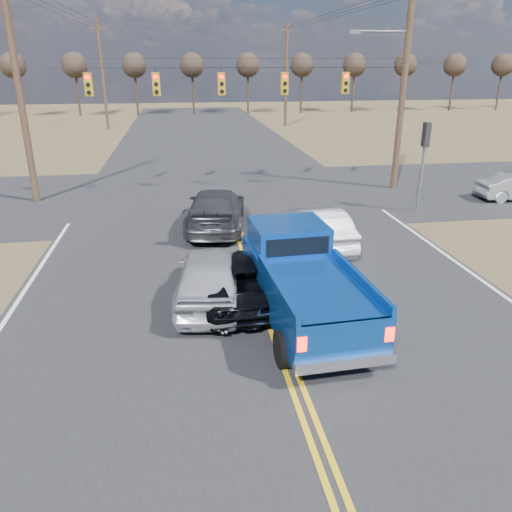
{
  "coord_description": "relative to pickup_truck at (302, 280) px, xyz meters",
  "views": [
    {
      "loc": [
        -2.12,
        -6.56,
        6.24
      ],
      "look_at": [
        -0.28,
        5.47,
        1.5
      ],
      "focal_mm": 35.0,
      "sensor_mm": 36.0,
      "label": 1
    }
  ],
  "objects": [
    {
      "name": "ground",
      "position": [
        -0.79,
        -4.74,
        -1.06
      ],
      "size": [
        160.0,
        160.0,
        0.0
      ],
      "primitive_type": "plane",
      "color": "brown",
      "rests_on": "ground"
    },
    {
      "name": "road_main",
      "position": [
        -0.79,
        5.26,
        -1.06
      ],
      "size": [
        14.0,
        120.0,
        0.02
      ],
      "primitive_type": "cube",
      "color": "#28282B",
      "rests_on": "ground"
    },
    {
      "name": "road_cross",
      "position": [
        -0.79,
        13.26,
        -1.06
      ],
      "size": [
        120.0,
        12.0,
        0.02
      ],
      "primitive_type": "cube",
      "color": "#28282B",
      "rests_on": "ground"
    },
    {
      "name": "signal_gantry",
      "position": [
        -0.29,
        13.04,
        4.0
      ],
      "size": [
        19.6,
        4.83,
        10.0
      ],
      "color": "#473323",
      "rests_on": "ground"
    },
    {
      "name": "utility_poles",
      "position": [
        -0.79,
        12.26,
        4.17
      ],
      "size": [
        19.6,
        58.32,
        10.0
      ],
      "color": "#473323",
      "rests_on": "ground"
    },
    {
      "name": "treeline",
      "position": [
        -0.79,
        22.22,
        4.64
      ],
      "size": [
        87.0,
        117.8,
        7.4
      ],
      "color": "#33261C",
      "rests_on": "ground"
    },
    {
      "name": "pickup_truck",
      "position": [
        0.0,
        0.0,
        0.0
      ],
      "size": [
        2.59,
        5.93,
        2.18
      ],
      "rotation": [
        0.0,
        0.0,
        0.06
      ],
      "color": "black",
      "rests_on": "ground"
    },
    {
      "name": "silver_suv",
      "position": [
        -2.25,
        1.32,
        -0.29
      ],
      "size": [
        2.36,
        4.69,
        1.53
      ],
      "primitive_type": "imported",
      "rotation": [
        0.0,
        0.0,
        3.02
      ],
      "color": "#B1B2B9",
      "rests_on": "ground"
    },
    {
      "name": "black_suv",
      "position": [
        -1.59,
        1.33,
        -0.41
      ],
      "size": [
        2.47,
        4.82,
        1.3
      ],
      "primitive_type": "imported",
      "rotation": [
        0.0,
        0.0,
        3.21
      ],
      "color": "black",
      "rests_on": "ground"
    },
    {
      "name": "white_car_queue",
      "position": [
        1.89,
        5.26,
        -0.35
      ],
      "size": [
        1.74,
        4.41,
        1.43
      ],
      "primitive_type": "imported",
      "rotation": [
        0.0,
        0.0,
        3.19
      ],
      "color": "silver",
      "rests_on": "ground"
    },
    {
      "name": "dgrey_car_queue",
      "position": [
        -1.59,
        7.9,
        -0.28
      ],
      "size": [
        2.96,
        5.66,
        1.57
      ],
      "primitive_type": "imported",
      "rotation": [
        0.0,
        0.0,
        2.99
      ],
      "color": "#36373C",
      "rests_on": "ground"
    }
  ]
}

